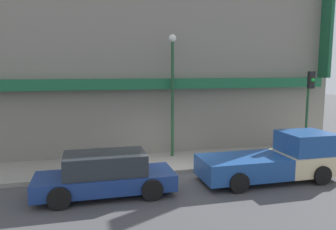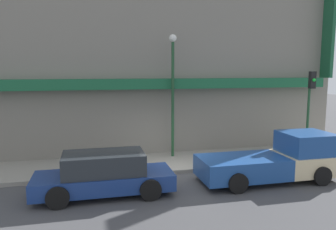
{
  "view_description": "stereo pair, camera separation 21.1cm",
  "coord_description": "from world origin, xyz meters",
  "px_view_note": "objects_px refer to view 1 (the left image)",
  "views": [
    {
      "loc": [
        -3.52,
        -12.87,
        4.37
      ],
      "look_at": [
        0.07,
        1.26,
        2.37
      ],
      "focal_mm": 35.0,
      "sensor_mm": 36.0,
      "label": 1
    },
    {
      "loc": [
        -3.31,
        -12.92,
        4.37
      ],
      "look_at": [
        0.07,
        1.26,
        2.37
      ],
      "focal_mm": 35.0,
      "sensor_mm": 36.0,
      "label": 2
    }
  ],
  "objects_px": {
    "parked_car": "(105,175)",
    "fire_hydrant": "(129,164)",
    "pickup_truck": "(277,160)",
    "traffic_light": "(309,99)",
    "street_lamp": "(172,82)"
  },
  "relations": [
    {
      "from": "street_lamp",
      "to": "traffic_light",
      "type": "xyz_separation_m",
      "value": [
        6.27,
        -1.76,
        -0.82
      ]
    },
    {
      "from": "traffic_light",
      "to": "fire_hydrant",
      "type": "bearing_deg",
      "value": -178.9
    },
    {
      "from": "fire_hydrant",
      "to": "parked_car",
      "type": "bearing_deg",
      "value": -118.48
    },
    {
      "from": "street_lamp",
      "to": "traffic_light",
      "type": "distance_m",
      "value": 6.56
    },
    {
      "from": "fire_hydrant",
      "to": "street_lamp",
      "type": "height_order",
      "value": "street_lamp"
    },
    {
      "from": "fire_hydrant",
      "to": "pickup_truck",
      "type": "bearing_deg",
      "value": -19.29
    },
    {
      "from": "pickup_truck",
      "to": "street_lamp",
      "type": "bearing_deg",
      "value": 128.52
    },
    {
      "from": "parked_car",
      "to": "fire_hydrant",
      "type": "relative_size",
      "value": 7.68
    },
    {
      "from": "pickup_truck",
      "to": "fire_hydrant",
      "type": "relative_size",
      "value": 8.94
    },
    {
      "from": "parked_car",
      "to": "traffic_light",
      "type": "bearing_deg",
      "value": 13.67
    },
    {
      "from": "fire_hydrant",
      "to": "traffic_light",
      "type": "distance_m",
      "value": 9.02
    },
    {
      "from": "pickup_truck",
      "to": "traffic_light",
      "type": "height_order",
      "value": "traffic_light"
    },
    {
      "from": "parked_car",
      "to": "traffic_light",
      "type": "xyz_separation_m",
      "value": [
        9.75,
        2.16,
        2.25
      ]
    },
    {
      "from": "parked_car",
      "to": "fire_hydrant",
      "type": "height_order",
      "value": "parked_car"
    },
    {
      "from": "fire_hydrant",
      "to": "traffic_light",
      "type": "height_order",
      "value": "traffic_light"
    }
  ]
}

